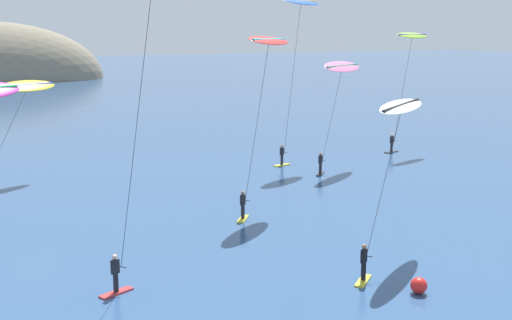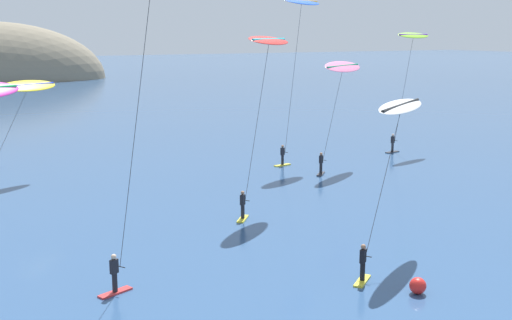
{
  "view_description": "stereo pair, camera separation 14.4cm",
  "coord_description": "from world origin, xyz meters",
  "px_view_note": "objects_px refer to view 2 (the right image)",
  "views": [
    {
      "loc": [
        -17.78,
        -9.06,
        10.61
      ],
      "look_at": [
        0.73,
        23.78,
        3.15
      ],
      "focal_mm": 45.0,
      "sensor_mm": 36.0,
      "label": 1
    },
    {
      "loc": [
        -17.65,
        -9.13,
        10.61
      ],
      "look_at": [
        0.73,
        23.78,
        3.15
      ],
      "focal_mm": 45.0,
      "sensor_mm": 36.0,
      "label": 2
    }
  ],
  "objects_px": {
    "kitesurfer_white": "(399,118)",
    "kitesurfer_lime": "(411,47)",
    "kitesurfer_yellow": "(25,93)",
    "kitesurfer_blue": "(300,14)",
    "kitesurfer_red": "(267,53)",
    "kitesurfer_pink": "(342,73)",
    "marker_buoy": "(418,286)"
  },
  "relations": [
    {
      "from": "kitesurfer_yellow",
      "to": "kitesurfer_lime",
      "type": "bearing_deg",
      "value": -7.29
    },
    {
      "from": "kitesurfer_white",
      "to": "kitesurfer_blue",
      "type": "distance_m",
      "value": 23.68
    },
    {
      "from": "kitesurfer_pink",
      "to": "kitesurfer_white",
      "type": "bearing_deg",
      "value": -119.09
    },
    {
      "from": "kitesurfer_lime",
      "to": "kitesurfer_pink",
      "type": "distance_m",
      "value": 10.91
    },
    {
      "from": "kitesurfer_yellow",
      "to": "kitesurfer_blue",
      "type": "height_order",
      "value": "kitesurfer_blue"
    },
    {
      "from": "kitesurfer_white",
      "to": "marker_buoy",
      "type": "bearing_deg",
      "value": -120.17
    },
    {
      "from": "kitesurfer_yellow",
      "to": "kitesurfer_blue",
      "type": "relative_size",
      "value": 0.54
    },
    {
      "from": "kitesurfer_red",
      "to": "kitesurfer_white",
      "type": "distance_m",
      "value": 11.0
    },
    {
      "from": "kitesurfer_white",
      "to": "kitesurfer_lime",
      "type": "height_order",
      "value": "kitesurfer_lime"
    },
    {
      "from": "kitesurfer_red",
      "to": "marker_buoy",
      "type": "xyz_separation_m",
      "value": [
        -1.55,
        -15.15,
        -9.11
      ]
    },
    {
      "from": "kitesurfer_white",
      "to": "kitesurfer_lime",
      "type": "relative_size",
      "value": 0.73
    },
    {
      "from": "kitesurfer_yellow",
      "to": "kitesurfer_lime",
      "type": "relative_size",
      "value": 0.68
    },
    {
      "from": "kitesurfer_lime",
      "to": "marker_buoy",
      "type": "relative_size",
      "value": 15.38
    },
    {
      "from": "kitesurfer_yellow",
      "to": "kitesurfer_white",
      "type": "height_order",
      "value": "kitesurfer_white"
    },
    {
      "from": "kitesurfer_lime",
      "to": "kitesurfer_pink",
      "type": "xyz_separation_m",
      "value": [
        -10.21,
        -3.34,
        -1.88
      ]
    },
    {
      "from": "kitesurfer_blue",
      "to": "kitesurfer_pink",
      "type": "height_order",
      "value": "kitesurfer_blue"
    },
    {
      "from": "kitesurfer_yellow",
      "to": "kitesurfer_blue",
      "type": "bearing_deg",
      "value": -10.92
    },
    {
      "from": "kitesurfer_white",
      "to": "kitesurfer_pink",
      "type": "height_order",
      "value": "kitesurfer_pink"
    },
    {
      "from": "kitesurfer_lime",
      "to": "kitesurfer_pink",
      "type": "height_order",
      "value": "kitesurfer_lime"
    },
    {
      "from": "kitesurfer_blue",
      "to": "kitesurfer_pink",
      "type": "relative_size",
      "value": 1.59
    },
    {
      "from": "kitesurfer_red",
      "to": "kitesurfer_lime",
      "type": "relative_size",
      "value": 0.98
    },
    {
      "from": "kitesurfer_blue",
      "to": "kitesurfer_white",
      "type": "bearing_deg",
      "value": -111.14
    },
    {
      "from": "kitesurfer_yellow",
      "to": "kitesurfer_blue",
      "type": "distance_m",
      "value": 22.13
    },
    {
      "from": "kitesurfer_red",
      "to": "kitesurfer_pink",
      "type": "xyz_separation_m",
      "value": [
        11.11,
        7.4,
        -1.9
      ]
    },
    {
      "from": "kitesurfer_red",
      "to": "kitesurfer_white",
      "type": "relative_size",
      "value": 1.34
    },
    {
      "from": "marker_buoy",
      "to": "kitesurfer_blue",
      "type": "bearing_deg",
      "value": 67.18
    },
    {
      "from": "kitesurfer_yellow",
      "to": "kitesurfer_lime",
      "type": "height_order",
      "value": "kitesurfer_lime"
    },
    {
      "from": "kitesurfer_pink",
      "to": "marker_buoy",
      "type": "xyz_separation_m",
      "value": [
        -12.66,
        -22.55,
        -7.21
      ]
    },
    {
      "from": "kitesurfer_red",
      "to": "kitesurfer_white",
      "type": "xyz_separation_m",
      "value": [
        1.11,
        -10.57,
        -2.81
      ]
    },
    {
      "from": "kitesurfer_yellow",
      "to": "kitesurfer_white",
      "type": "bearing_deg",
      "value": -63.6
    },
    {
      "from": "kitesurfer_yellow",
      "to": "kitesurfer_red",
      "type": "height_order",
      "value": "kitesurfer_red"
    },
    {
      "from": "kitesurfer_lime",
      "to": "kitesurfer_blue",
      "type": "height_order",
      "value": "kitesurfer_blue"
    }
  ]
}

